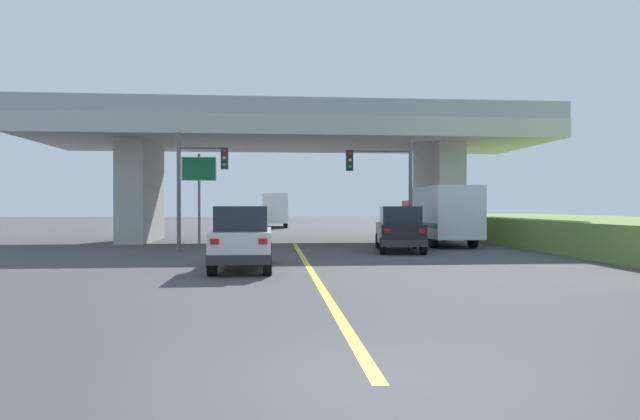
{
  "coord_description": "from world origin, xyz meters",
  "views": [
    {
      "loc": [
        -1.22,
        -6.17,
        2.02
      ],
      "look_at": [
        0.76,
        16.73,
        1.87
      ],
      "focal_mm": 31.41,
      "sensor_mm": 36.0,
      "label": 1
    }
  ],
  "objects": [
    {
      "name": "ground",
      "position": [
        0.0,
        26.63,
        0.0
      ],
      "size": [
        160.0,
        160.0,
        0.0
      ],
      "primitive_type": "plane",
      "color": "#424244"
    },
    {
      "name": "overpass_bridge",
      "position": [
        0.0,
        26.63,
        5.3
      ],
      "size": [
        28.76,
        9.61,
        7.52
      ],
      "color": "#B7B5AD",
      "rests_on": "ground"
    },
    {
      "name": "lane_divider_stripe",
      "position": [
        0.0,
        11.98,
        0.0
      ],
      "size": [
        0.2,
        23.97,
        0.01
      ],
      "primitive_type": "cube",
      "color": "yellow",
      "rests_on": "ground"
    },
    {
      "name": "suv_lead",
      "position": [
        -2.15,
        11.97,
        1.01
      ],
      "size": [
        1.86,
        4.83,
        2.02
      ],
      "color": "silver",
      "rests_on": "ground"
    },
    {
      "name": "suv_crossing",
      "position": [
        4.48,
        18.43,
        1.01
      ],
      "size": [
        2.5,
        4.8,
        2.02
      ],
      "rotation": [
        0.0,
        0.0,
        -0.13
      ],
      "color": "black",
      "rests_on": "ground"
    },
    {
      "name": "box_truck",
      "position": [
        7.57,
        22.46,
        1.6
      ],
      "size": [
        2.33,
        7.43,
        3.02
      ],
      "color": "red",
      "rests_on": "ground"
    },
    {
      "name": "traffic_signal_nearside",
      "position": [
        4.26,
        19.87,
        3.39
      ],
      "size": [
        3.17,
        0.36,
        5.33
      ],
      "color": "#56595E",
      "rests_on": "ground"
    },
    {
      "name": "traffic_signal_farside",
      "position": [
        -4.61,
        19.11,
        3.32
      ],
      "size": [
        2.26,
        0.36,
        5.31
      ],
      "color": "#56595E",
      "rests_on": "ground"
    },
    {
      "name": "highway_sign",
      "position": [
        -5.0,
        23.34,
        3.53
      ],
      "size": [
        1.78,
        0.17,
        4.75
      ],
      "color": "slate",
      "rests_on": "ground"
    },
    {
      "name": "semi_truck_distant",
      "position": [
        -0.91,
        47.94,
        1.67
      ],
      "size": [
        2.33,
        7.1,
        3.2
      ],
      "color": "silver",
      "rests_on": "ground"
    }
  ]
}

